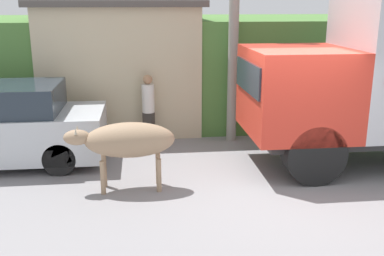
% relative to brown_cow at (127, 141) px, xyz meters
% --- Properties ---
extents(ground_plane, '(60.00, 60.00, 0.00)m').
position_rel_brown_cow_xyz_m(ground_plane, '(2.95, -0.32, -0.94)').
color(ground_plane, gray).
extents(hillside_embankment, '(32.00, 6.55, 2.89)m').
position_rel_brown_cow_xyz_m(hillside_embankment, '(2.95, 6.39, 0.51)').
color(hillside_embankment, '#4C7A38').
rests_on(hillside_embankment, ground_plane).
extents(building_backdrop, '(4.31, 2.70, 3.39)m').
position_rel_brown_cow_xyz_m(building_backdrop, '(-0.23, 4.26, 0.77)').
color(building_backdrop, '#C6B793').
rests_on(building_backdrop, ground_plane).
extents(brown_cow, '(1.98, 0.64, 1.27)m').
position_rel_brown_cow_xyz_m(brown_cow, '(0.00, 0.00, 0.00)').
color(brown_cow, '#9E7F60').
rests_on(brown_cow, ground_plane).
extents(pedestrian_on_hill, '(0.41, 0.41, 1.69)m').
position_rel_brown_cow_xyz_m(pedestrian_on_hill, '(0.44, 2.77, 0.01)').
color(pedestrian_on_hill, '#38332D').
rests_on(pedestrian_on_hill, ground_plane).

